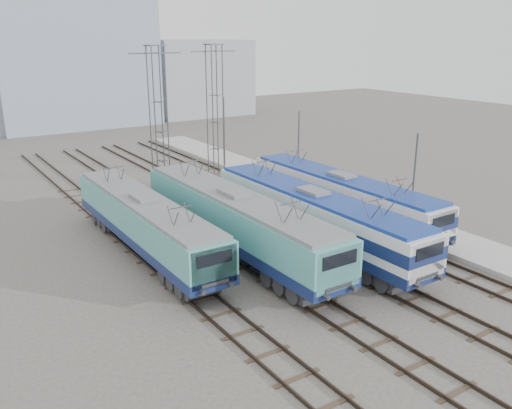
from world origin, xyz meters
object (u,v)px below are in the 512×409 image
at_px(locomotive_far_left, 146,222).
at_px(mast_mid, 298,154).
at_px(catenary_tower_west, 158,112).
at_px(locomotive_center_right, 314,214).
at_px(mast_front, 413,188).
at_px(locomotive_center_left, 237,219).
at_px(catenary_tower_east, 215,105).
at_px(mast_rear, 224,133).
at_px(locomotive_far_right, 342,195).

height_order(locomotive_far_left, mast_mid, mast_mid).
xyz_separation_m(catenary_tower_west, mast_mid, (8.60, -8.00, -3.14)).
bearing_deg(catenary_tower_west, locomotive_center_right, -82.84).
height_order(locomotive_far_left, catenary_tower_west, catenary_tower_west).
bearing_deg(locomotive_far_left, mast_front, -24.10).
bearing_deg(mast_mid, locomotive_center_left, -143.11).
xyz_separation_m(catenary_tower_east, mast_front, (2.10, -22.00, -3.14)).
distance_m(mast_front, mast_mid, 12.00).
xyz_separation_m(locomotive_far_left, locomotive_center_left, (4.50, -3.01, 0.17)).
height_order(mast_mid, mast_rear, same).
bearing_deg(locomotive_center_left, catenary_tower_east, 64.25).
distance_m(locomotive_center_left, catenary_tower_east, 20.60).
bearing_deg(mast_front, locomotive_center_right, 161.71).
bearing_deg(locomotive_far_left, mast_rear, 48.15).
bearing_deg(locomotive_center_right, locomotive_far_left, 152.09).
xyz_separation_m(locomotive_center_right, mast_mid, (6.35, 9.90, 1.22)).
height_order(locomotive_center_right, catenary_tower_east, catenary_tower_east).
height_order(locomotive_far_left, locomotive_far_right, locomotive_far_right).
bearing_deg(mast_rear, locomotive_center_left, -118.31).
bearing_deg(locomotive_center_right, locomotive_center_left, 158.67).
bearing_deg(mast_rear, locomotive_far_left, -131.85).
bearing_deg(locomotive_center_left, mast_rear, 61.69).
relative_size(locomotive_far_left, locomotive_center_right, 0.96).
bearing_deg(mast_mid, mast_rear, 90.00).
height_order(locomotive_center_right, mast_front, mast_front).
distance_m(locomotive_far_right, catenary_tower_west, 17.45).
distance_m(locomotive_far_left, mast_front, 16.87).
distance_m(catenary_tower_west, mast_rear, 9.99).
distance_m(mast_front, mast_rear, 24.00).
bearing_deg(mast_front, mast_mid, 90.00).
height_order(locomotive_center_left, catenary_tower_east, catenary_tower_east).
xyz_separation_m(locomotive_far_left, catenary_tower_west, (6.75, 13.13, 4.49)).
bearing_deg(mast_front, catenary_tower_west, 113.27).
xyz_separation_m(mast_front, mast_rear, (0.00, 24.00, 0.00)).
bearing_deg(mast_rear, mast_front, -90.00).
bearing_deg(mast_mid, catenary_tower_west, 137.07).
height_order(catenary_tower_east, mast_rear, catenary_tower_east).
bearing_deg(catenary_tower_west, locomotive_center_left, -97.93).
height_order(locomotive_far_right, catenary_tower_east, catenary_tower_east).
relative_size(locomotive_center_right, mast_front, 2.55).
xyz_separation_m(locomotive_far_left, catenary_tower_east, (13.25, 15.13, 4.49)).
xyz_separation_m(locomotive_center_right, locomotive_far_right, (4.50, 2.43, -0.07)).
distance_m(locomotive_far_left, locomotive_far_right, 13.70).
relative_size(locomotive_center_left, mast_front, 2.66).
relative_size(mast_front, mast_rear, 1.00).
xyz_separation_m(mast_front, mast_mid, (0.00, 12.00, 0.00)).
bearing_deg(mast_rear, locomotive_center_right, -106.17).
height_order(locomotive_center_left, mast_front, mast_front).
bearing_deg(locomotive_center_right, mast_rear, 73.83).
bearing_deg(locomotive_far_right, mast_rear, 84.57).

